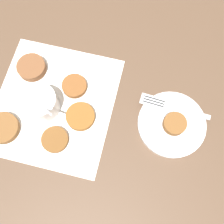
{
  "coord_description": "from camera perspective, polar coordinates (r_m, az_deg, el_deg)",
  "views": [
    {
      "loc": [
        0.18,
        0.2,
        0.65
      ],
      "look_at": [
        -0.01,
        0.13,
        0.02
      ],
      "focal_mm": 42.0,
      "sensor_mm": 36.0,
      "label": 1
    }
  ],
  "objects": [
    {
      "name": "fork",
      "position": [
        0.68,
        11.94,
        1.39
      ],
      "size": [
        0.03,
        0.18,
        0.0
      ],
      "color": "silver",
      "rests_on": "serving_plate"
    },
    {
      "name": "fritter_3",
      "position": [
        0.72,
        -22.63,
        -3.23
      ],
      "size": [
        0.08,
        0.08,
        0.02
      ],
      "color": "brown",
      "rests_on": "napkin"
    },
    {
      "name": "napkin",
      "position": [
        0.71,
        -12.44,
        1.76
      ],
      "size": [
        0.37,
        0.35,
        0.0
      ],
      "color": "silver",
      "rests_on": "ground_plane"
    },
    {
      "name": "fritter_0",
      "position": [
        0.71,
        -8.18,
        5.61
      ],
      "size": [
        0.07,
        0.07,
        0.02
      ],
      "color": "brown",
      "rests_on": "napkin"
    },
    {
      "name": "ground_plane",
      "position": [
        0.71,
        -10.01,
        2.51
      ],
      "size": [
        4.0,
        4.0,
        0.0
      ],
      "primitive_type": "plane",
      "color": "#4C3828"
    },
    {
      "name": "sauce_bowl",
      "position": [
        0.68,
        -15.29,
        1.73
      ],
      "size": [
        0.1,
        0.11,
        0.11
      ],
      "color": "silver",
      "rests_on": "napkin"
    },
    {
      "name": "fritter_4",
      "position": [
        0.67,
        -12.32,
        -5.88
      ],
      "size": [
        0.07,
        0.07,
        0.01
      ],
      "color": "brown",
      "rests_on": "napkin"
    },
    {
      "name": "fritter_1",
      "position": [
        0.67,
        -6.87,
        -0.98
      ],
      "size": [
        0.07,
        0.07,
        0.02
      ],
      "color": "brown",
      "rests_on": "napkin"
    },
    {
      "name": "fritter_2",
      "position": [
        0.75,
        -17.09,
        9.25
      ],
      "size": [
        0.08,
        0.08,
        0.02
      ],
      "color": "brown",
      "rests_on": "napkin"
    },
    {
      "name": "serving_plate",
      "position": [
        0.68,
        12.9,
        -2.53
      ],
      "size": [
        0.17,
        0.17,
        0.02
      ],
      "color": "silver",
      "rests_on": "ground_plane"
    },
    {
      "name": "fritter_on_plate",
      "position": [
        0.66,
        13.47,
        -2.53
      ],
      "size": [
        0.06,
        0.06,
        0.02
      ],
      "color": "brown",
      "rests_on": "serving_plate"
    }
  ]
}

